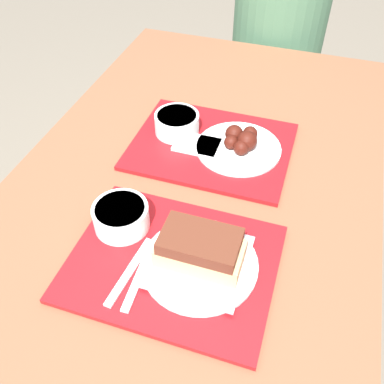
{
  "coord_description": "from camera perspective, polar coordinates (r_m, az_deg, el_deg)",
  "views": [
    {
      "loc": [
        0.23,
        -0.64,
        1.46
      ],
      "look_at": [
        0.02,
        0.01,
        0.79
      ],
      "focal_mm": 40.0,
      "sensor_mm": 36.0,
      "label": 1
    }
  ],
  "objects": [
    {
      "name": "tray_far",
      "position": [
        1.13,
        2.61,
        6.12
      ],
      "size": [
        0.41,
        0.32,
        0.01
      ],
      "color": "#B21419",
      "rests_on": "picnic_table"
    },
    {
      "name": "bowl_coleslaw_far",
      "position": [
        1.15,
        -2.03,
        9.25
      ],
      "size": [
        0.12,
        0.12,
        0.05
      ],
      "color": "white",
      "rests_on": "tray_far"
    },
    {
      "name": "bowl_coleslaw_near",
      "position": [
        0.91,
        -9.45,
        -3.14
      ],
      "size": [
        0.12,
        0.12,
        0.05
      ],
      "color": "white",
      "rests_on": "tray_near"
    },
    {
      "name": "napkin_far",
      "position": [
        1.12,
        0.65,
        6.34
      ],
      "size": [
        0.11,
        0.08,
        0.01
      ],
      "color": "white",
      "rests_on": "tray_far"
    },
    {
      "name": "condiment_packet",
      "position": [
        0.9,
        -0.22,
        -5.74
      ],
      "size": [
        0.04,
        0.03,
        0.01
      ],
      "color": "#3F3F47",
      "rests_on": "tray_near"
    },
    {
      "name": "picnic_table",
      "position": [
        1.05,
        -1.26,
        -5.01
      ],
      "size": [
        0.88,
        1.68,
        0.75
      ],
      "color": "brown",
      "rests_on": "ground_plane"
    },
    {
      "name": "ground_plane",
      "position": [
        1.61,
        -0.87,
        -20.28
      ],
      "size": [
        12.0,
        12.0,
        0.0
      ],
      "primitive_type": "plane",
      "color": "#706656"
    },
    {
      "name": "tray_near",
      "position": [
        0.87,
        -2.58,
        -9.39
      ],
      "size": [
        0.41,
        0.32,
        0.01
      ],
      "color": "#B21419",
      "rests_on": "picnic_table"
    },
    {
      "name": "plastic_knife_near",
      "position": [
        0.85,
        -6.91,
        -10.79
      ],
      "size": [
        0.03,
        0.17,
        0.0
      ],
      "color": "white",
      "rests_on": "tray_near"
    },
    {
      "name": "plastic_fork_near",
      "position": [
        0.86,
        -8.28,
        -10.38
      ],
      "size": [
        0.03,
        0.17,
        0.0
      ],
      "color": "white",
      "rests_on": "tray_near"
    },
    {
      "name": "wings_plate_far",
      "position": [
        1.11,
        6.41,
        6.46
      ],
      "size": [
        0.22,
        0.22,
        0.06
      ],
      "color": "white",
      "rests_on": "tray_far"
    },
    {
      "name": "person_seated_across",
      "position": [
        1.85,
        11.62,
        21.33
      ],
      "size": [
        0.36,
        0.36,
        0.69
      ],
      "color": "#477051",
      "rests_on": "picnic_bench_far"
    },
    {
      "name": "picnic_bench_far",
      "position": [
        2.02,
        8.94,
        12.23
      ],
      "size": [
        0.84,
        0.28,
        0.46
      ],
      "color": "brown",
      "rests_on": "ground_plane"
    },
    {
      "name": "brisket_sandwich_plate",
      "position": [
        0.83,
        1.07,
        -8.33
      ],
      "size": [
        0.23,
        0.23,
        0.09
      ],
      "color": "white",
      "rests_on": "tray_near"
    }
  ]
}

